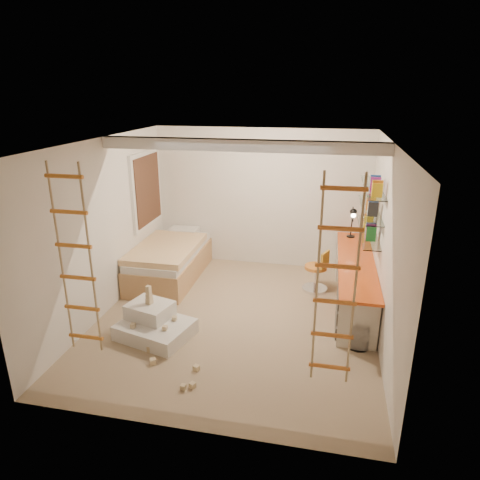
% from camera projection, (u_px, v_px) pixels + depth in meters
% --- Properties ---
extents(floor, '(4.50, 4.50, 0.00)m').
position_uv_depth(floor, '(236.00, 319.00, 6.38)').
color(floor, tan).
rests_on(floor, ground).
extents(ceiling_beam, '(4.00, 0.18, 0.16)m').
position_uv_depth(ceiling_beam, '(240.00, 145.00, 5.82)').
color(ceiling_beam, white).
rests_on(ceiling_beam, ceiling).
extents(window_frame, '(0.06, 1.15, 1.35)m').
position_uv_depth(window_frame, '(146.00, 190.00, 7.63)').
color(window_frame, white).
rests_on(window_frame, wall_left).
extents(window_blind, '(0.02, 1.00, 1.20)m').
position_uv_depth(window_blind, '(148.00, 190.00, 7.62)').
color(window_blind, '#4C2D1E').
rests_on(window_blind, window_frame).
extents(rope_ladder_left, '(0.41, 0.04, 2.13)m').
position_uv_depth(rope_ladder_left, '(76.00, 262.00, 4.52)').
color(rope_ladder_left, orange).
rests_on(rope_ladder_left, ceiling).
extents(rope_ladder_right, '(0.41, 0.04, 2.13)m').
position_uv_depth(rope_ladder_right, '(336.00, 284.00, 4.00)').
color(rope_ladder_right, orange).
rests_on(rope_ladder_right, ceiling).
extents(waste_bin, '(0.28, 0.28, 0.35)m').
position_uv_depth(waste_bin, '(359.00, 335.00, 5.64)').
color(waste_bin, white).
rests_on(waste_bin, floor).
extents(desk, '(0.56, 2.80, 0.75)m').
position_uv_depth(desk, '(354.00, 281.00, 6.71)').
color(desk, '#DD521A').
rests_on(desk, floor).
extents(shelves, '(0.25, 1.80, 0.71)m').
position_uv_depth(shelves, '(370.00, 209.00, 6.57)').
color(shelves, white).
rests_on(shelves, wall_right).
extents(bed, '(1.02, 2.00, 0.69)m').
position_uv_depth(bed, '(170.00, 261.00, 7.69)').
color(bed, '#AD7F51').
rests_on(bed, floor).
extents(task_lamp, '(0.14, 0.36, 0.57)m').
position_uv_depth(task_lamp, '(353.00, 219.00, 7.36)').
color(task_lamp, black).
rests_on(task_lamp, desk).
extents(swivel_chair, '(0.56, 0.56, 0.72)m').
position_uv_depth(swivel_chair, '(317.00, 276.00, 7.22)').
color(swivel_chair, '#C77026').
rests_on(swivel_chair, floor).
extents(play_platform, '(1.10, 0.95, 0.42)m').
position_uv_depth(play_platform, '(154.00, 324.00, 5.93)').
color(play_platform, silver).
rests_on(play_platform, floor).
extents(toy_blocks, '(1.14, 1.21, 0.69)m').
position_uv_depth(toy_blocks, '(162.00, 333.00, 5.55)').
color(toy_blocks, '#CCB284').
rests_on(toy_blocks, floor).
extents(books, '(0.14, 0.70, 0.92)m').
position_uv_depth(books, '(371.00, 204.00, 6.54)').
color(books, '#1E722D').
rests_on(books, shelves).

